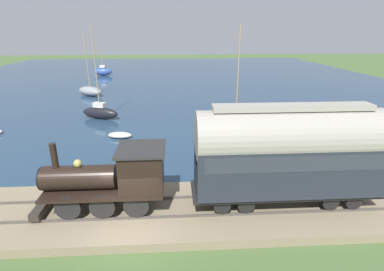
# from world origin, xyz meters

# --- Properties ---
(ground_plane) EXTENTS (200.00, 200.00, 0.00)m
(ground_plane) POSITION_xyz_m (0.00, 0.00, 0.00)
(ground_plane) COLOR #476033
(harbor_water) EXTENTS (80.00, 80.00, 0.01)m
(harbor_water) POSITION_xyz_m (44.24, 0.00, 0.00)
(harbor_water) COLOR navy
(harbor_water) RESTS_ON ground
(rail_embankment) EXTENTS (5.01, 56.00, 0.52)m
(rail_embankment) POSITION_xyz_m (1.44, 0.00, 0.20)
(rail_embankment) COLOR #84755B
(rail_embankment) RESTS_ON ground
(steam_locomotive) EXTENTS (2.20, 5.87, 3.23)m
(steam_locomotive) POSITION_xyz_m (1.44, 0.70, 2.19)
(steam_locomotive) COLOR black
(steam_locomotive) RESTS_ON rail_embankment
(passenger_coach) EXTENTS (2.39, 8.65, 4.77)m
(passenger_coach) POSITION_xyz_m (1.44, -7.03, 3.15)
(passenger_coach) COLOR black
(passenger_coach) RESTS_ON rail_embankment
(sailboat_black) EXTENTS (2.32, 3.96, 8.81)m
(sailboat_black) POSITION_xyz_m (18.24, 5.29, 0.71)
(sailboat_black) COLOR black
(sailboat_black) RESTS_ON harbor_water
(sailboat_blue) EXTENTS (1.63, 3.32, 5.94)m
(sailboat_blue) POSITION_xyz_m (48.43, 11.47, 0.82)
(sailboat_blue) COLOR #335199
(sailboat_blue) RESTS_ON harbor_water
(sailboat_gray) EXTENTS (3.59, 4.18, 8.15)m
(sailboat_gray) POSITION_xyz_m (29.47, 9.10, 0.66)
(sailboat_gray) COLOR gray
(sailboat_gray) RESTS_ON harbor_water
(sailboat_red) EXTENTS (3.15, 3.79, 8.72)m
(sailboat_red) POSITION_xyz_m (9.83, -6.41, 0.63)
(sailboat_red) COLOR #B72D23
(sailboat_red) RESTS_ON harbor_water
(rowboat_mid_harbor) EXTENTS (1.20, 2.02, 0.47)m
(rowboat_mid_harbor) POSITION_xyz_m (12.48, 2.46, 0.24)
(rowboat_mid_harbor) COLOR beige
(rowboat_mid_harbor) RESTS_ON harbor_water
(rowboat_off_pier) EXTENTS (1.76, 2.12, 0.55)m
(rowboat_off_pier) POSITION_xyz_m (13.09, -11.37, 0.28)
(rowboat_off_pier) COLOR beige
(rowboat_off_pier) RESTS_ON harbor_water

